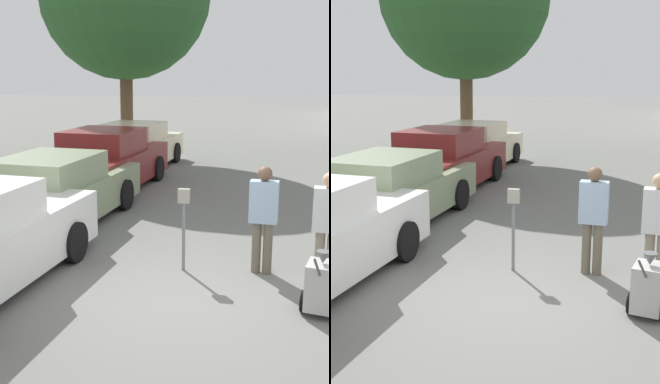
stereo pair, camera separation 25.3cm
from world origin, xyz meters
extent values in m
plane|color=slate|center=(0.00, 0.00, 0.00)|extent=(120.00, 120.00, 0.00)
cylinder|color=black|center=(-1.93, 1.19, 0.33)|extent=(0.25, 0.68, 0.66)
cube|color=gray|center=(-3.01, 3.11, 0.55)|extent=(2.28, 5.25, 0.73)
cube|color=gray|center=(-3.04, 2.91, 1.18)|extent=(1.77, 2.29, 0.53)
cylinder|color=black|center=(-3.71, 4.77, 0.34)|extent=(0.25, 0.70, 0.69)
cylinder|color=black|center=(-1.99, 4.60, 0.34)|extent=(0.25, 0.70, 0.69)
cylinder|color=black|center=(-2.32, 1.45, 0.34)|extent=(0.25, 0.70, 0.69)
cube|color=maroon|center=(-3.01, 6.58, 0.59)|extent=(2.41, 4.94, 0.80)
cube|color=maroon|center=(-3.03, 6.39, 1.29)|extent=(1.89, 2.17, 0.59)
cylinder|color=black|center=(-3.80, 8.15, 0.35)|extent=(0.25, 0.71, 0.70)
cylinder|color=black|center=(-1.92, 7.95, 0.35)|extent=(0.25, 0.71, 0.70)
cylinder|color=black|center=(-4.11, 5.21, 0.35)|extent=(0.25, 0.71, 0.70)
cylinder|color=black|center=(-2.23, 5.01, 0.35)|extent=(0.25, 0.71, 0.70)
cube|color=beige|center=(-3.01, 9.78, 0.56)|extent=(2.36, 4.82, 0.75)
cube|color=beige|center=(-3.03, 9.60, 1.20)|extent=(1.85, 2.11, 0.52)
cylinder|color=black|center=(-3.79, 11.31, 0.34)|extent=(0.25, 0.69, 0.67)
cylinder|color=black|center=(-1.95, 11.12, 0.34)|extent=(0.25, 0.69, 0.67)
cylinder|color=black|center=(-4.08, 8.45, 0.34)|extent=(0.25, 0.69, 0.67)
cylinder|color=black|center=(-2.24, 8.26, 0.34)|extent=(0.25, 0.69, 0.67)
cylinder|color=slate|center=(-0.14, 1.14, 0.54)|extent=(0.05, 0.05, 1.08)
cube|color=gray|center=(-0.14, 1.14, 1.19)|extent=(0.18, 0.09, 0.22)
cylinder|color=#665B4C|center=(1.14, 1.25, 0.40)|extent=(0.14, 0.14, 0.80)
cylinder|color=#665B4C|center=(0.97, 1.27, 0.40)|extent=(0.14, 0.14, 0.80)
cube|color=#99B2CC|center=(1.05, 1.26, 1.12)|extent=(0.44, 0.26, 0.64)
sphere|color=brown|center=(1.05, 1.26, 1.55)|extent=(0.22, 0.22, 0.22)
cylinder|color=gray|center=(1.87, 0.97, 0.40)|extent=(0.14, 0.14, 0.80)
cube|color=silver|center=(1.95, 0.96, 1.12)|extent=(0.44, 0.27, 0.64)
sphere|color=tan|center=(1.95, 0.96, 1.55)|extent=(0.22, 0.22, 0.22)
cube|color=#B2B2AD|center=(1.81, -0.07, 0.38)|extent=(0.45, 0.51, 0.60)
cone|color=#59595B|center=(1.81, -0.07, 0.76)|extent=(0.18, 0.18, 0.16)
cylinder|color=#4C4C4C|center=(1.70, -0.53, 0.78)|extent=(0.16, 0.58, 0.43)
cylinder|color=black|center=(1.60, -0.02, 0.14)|extent=(0.11, 0.28, 0.28)
cylinder|color=brown|center=(-3.76, 11.54, 1.58)|extent=(0.44, 0.44, 3.16)
camera|label=1|loc=(1.05, -6.63, 3.02)|focal=50.00mm
camera|label=2|loc=(1.29, -6.58, 3.02)|focal=50.00mm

